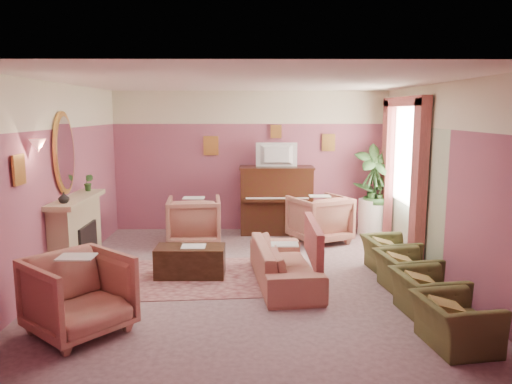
{
  "coord_description": "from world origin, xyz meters",
  "views": [
    {
      "loc": [
        0.03,
        -7.02,
        2.39
      ],
      "look_at": [
        0.08,
        0.4,
        1.19
      ],
      "focal_mm": 35.0,
      "sensor_mm": 36.0,
      "label": 1
    }
  ],
  "objects_px": {
    "olive_chair_c": "(406,266)",
    "side_table": "(371,217)",
    "coffee_table": "(190,262)",
    "piano": "(276,201)",
    "floral_armchair_right": "(319,216)",
    "television": "(277,153)",
    "olive_chair_a": "(455,315)",
    "floral_armchair_left": "(194,218)",
    "olive_chair_d": "(390,249)",
    "sofa": "(285,256)",
    "floral_armchair_front": "(79,291)",
    "olive_chair_b": "(428,287)"
  },
  "relations": [
    {
      "from": "olive_chair_c",
      "to": "side_table",
      "type": "height_order",
      "value": "side_table"
    },
    {
      "from": "coffee_table",
      "to": "olive_chair_c",
      "type": "xyz_separation_m",
      "value": [
        2.98,
        -0.59,
        0.12
      ]
    },
    {
      "from": "piano",
      "to": "floral_armchair_right",
      "type": "height_order",
      "value": "piano"
    },
    {
      "from": "television",
      "to": "olive_chair_a",
      "type": "xyz_separation_m",
      "value": [
        1.6,
        -4.84,
        -1.26
      ]
    },
    {
      "from": "floral_armchair_left",
      "to": "olive_chair_d",
      "type": "xyz_separation_m",
      "value": [
        3.13,
        -1.54,
        -0.14
      ]
    },
    {
      "from": "sofa",
      "to": "coffee_table",
      "type": "bearing_deg",
      "value": 167.92
    },
    {
      "from": "coffee_table",
      "to": "olive_chair_a",
      "type": "distance_m",
      "value": 3.73
    },
    {
      "from": "olive_chair_a",
      "to": "olive_chair_c",
      "type": "distance_m",
      "value": 1.64
    },
    {
      "from": "piano",
      "to": "floral_armchair_front",
      "type": "relative_size",
      "value": 1.44
    },
    {
      "from": "piano",
      "to": "floral_armchair_left",
      "type": "xyz_separation_m",
      "value": [
        -1.53,
        -0.89,
        -0.16
      ]
    },
    {
      "from": "floral_armchair_right",
      "to": "olive_chair_b",
      "type": "distance_m",
      "value": 3.47
    },
    {
      "from": "floral_armchair_left",
      "to": "floral_armchair_front",
      "type": "bearing_deg",
      "value": -102.69
    },
    {
      "from": "floral_armchair_front",
      "to": "olive_chair_c",
      "type": "height_order",
      "value": "floral_armchair_front"
    },
    {
      "from": "television",
      "to": "coffee_table",
      "type": "height_order",
      "value": "television"
    },
    {
      "from": "coffee_table",
      "to": "olive_chair_d",
      "type": "relative_size",
      "value": 1.26
    },
    {
      "from": "television",
      "to": "olive_chair_b",
      "type": "height_order",
      "value": "television"
    },
    {
      "from": "coffee_table",
      "to": "olive_chair_b",
      "type": "relative_size",
      "value": 1.26
    },
    {
      "from": "piano",
      "to": "olive_chair_b",
      "type": "bearing_deg",
      "value": -68.55
    },
    {
      "from": "olive_chair_a",
      "to": "olive_chair_c",
      "type": "relative_size",
      "value": 1.0
    },
    {
      "from": "piano",
      "to": "sofa",
      "type": "relative_size",
      "value": 0.71
    },
    {
      "from": "coffee_table",
      "to": "olive_chair_a",
      "type": "relative_size",
      "value": 1.26
    },
    {
      "from": "piano",
      "to": "olive_chair_d",
      "type": "bearing_deg",
      "value": -56.68
    },
    {
      "from": "sofa",
      "to": "olive_chair_d",
      "type": "height_order",
      "value": "sofa"
    },
    {
      "from": "sofa",
      "to": "floral_armchair_left",
      "type": "relative_size",
      "value": 2.02
    },
    {
      "from": "floral_armchair_right",
      "to": "floral_armchair_front",
      "type": "bearing_deg",
      "value": -129.04
    },
    {
      "from": "floral_armchair_right",
      "to": "side_table",
      "type": "xyz_separation_m",
      "value": [
        1.1,
        0.57,
        -0.14
      ]
    },
    {
      "from": "television",
      "to": "sofa",
      "type": "bearing_deg",
      "value": -90.46
    },
    {
      "from": "piano",
      "to": "floral_armchair_front",
      "type": "height_order",
      "value": "piano"
    },
    {
      "from": "olive_chair_a",
      "to": "side_table",
      "type": "height_order",
      "value": "side_table"
    },
    {
      "from": "floral_armchair_front",
      "to": "side_table",
      "type": "relative_size",
      "value": 1.39
    },
    {
      "from": "olive_chair_d",
      "to": "floral_armchair_right",
      "type": "bearing_deg",
      "value": 115.94
    },
    {
      "from": "olive_chair_b",
      "to": "olive_chair_c",
      "type": "distance_m",
      "value": 0.82
    },
    {
      "from": "sofa",
      "to": "side_table",
      "type": "distance_m",
      "value": 3.38
    },
    {
      "from": "piano",
      "to": "olive_chair_b",
      "type": "xyz_separation_m",
      "value": [
        1.6,
        -4.07,
        -0.31
      ]
    },
    {
      "from": "floral_armchair_front",
      "to": "olive_chair_c",
      "type": "xyz_separation_m",
      "value": [
        3.95,
        1.3,
        -0.14
      ]
    },
    {
      "from": "piano",
      "to": "floral_armchair_front",
      "type": "distance_m",
      "value": 5.13
    },
    {
      "from": "floral_armchair_right",
      "to": "floral_armchair_front",
      "type": "relative_size",
      "value": 1.0
    },
    {
      "from": "olive_chair_c",
      "to": "olive_chair_d",
      "type": "height_order",
      "value": "same"
    },
    {
      "from": "olive_chair_a",
      "to": "side_table",
      "type": "distance_m",
      "value": 4.76
    },
    {
      "from": "floral_armchair_left",
      "to": "olive_chair_a",
      "type": "bearing_deg",
      "value": -52.0
    },
    {
      "from": "sofa",
      "to": "piano",
      "type": "bearing_deg",
      "value": 89.55
    },
    {
      "from": "floral_armchair_left",
      "to": "olive_chair_a",
      "type": "xyz_separation_m",
      "value": [
        3.13,
        -4.0,
        -0.14
      ]
    },
    {
      "from": "floral_armchair_left",
      "to": "floral_armchair_front",
      "type": "height_order",
      "value": "same"
    },
    {
      "from": "coffee_table",
      "to": "floral_armchair_left",
      "type": "relative_size",
      "value": 1.03
    },
    {
      "from": "television",
      "to": "olive_chair_d",
      "type": "height_order",
      "value": "television"
    },
    {
      "from": "floral_armchair_right",
      "to": "olive_chair_a",
      "type": "relative_size",
      "value": 1.22
    },
    {
      "from": "olive_chair_b",
      "to": "side_table",
      "type": "bearing_deg",
      "value": 86.16
    },
    {
      "from": "floral_armchair_front",
      "to": "olive_chair_a",
      "type": "xyz_separation_m",
      "value": [
        3.95,
        -0.34,
        -0.14
      ]
    },
    {
      "from": "floral_armchair_left",
      "to": "olive_chair_d",
      "type": "bearing_deg",
      "value": -26.25
    },
    {
      "from": "coffee_table",
      "to": "side_table",
      "type": "xyz_separation_m",
      "value": [
        3.25,
        2.52,
        0.12
      ]
    }
  ]
}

